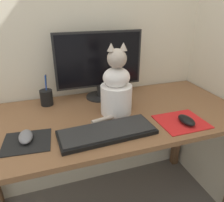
{
  "coord_description": "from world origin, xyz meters",
  "views": [
    {
      "loc": [
        -0.3,
        -0.97,
        1.27
      ],
      "look_at": [
        -0.0,
        -0.08,
        0.85
      ],
      "focal_mm": 35.0,
      "sensor_mm": 36.0,
      "label": 1
    }
  ],
  "objects": [
    {
      "name": "pen_cup",
      "position": [
        -0.29,
        0.23,
        0.78
      ],
      "size": [
        0.07,
        0.07,
        0.18
      ],
      "color": "black",
      "rests_on": "desk"
    },
    {
      "name": "mousepad_left",
      "position": [
        -0.4,
        -0.13,
        0.74
      ],
      "size": [
        0.21,
        0.19,
        0.0
      ],
      "rotation": [
        0.0,
        0.0,
        -0.1
      ],
      "color": "black",
      "rests_on": "desk"
    },
    {
      "name": "monitor",
      "position": [
        0.02,
        0.23,
        0.95
      ],
      "size": [
        0.51,
        0.17,
        0.39
      ],
      "color": "black",
      "rests_on": "desk"
    },
    {
      "name": "mousepad_right",
      "position": [
        0.32,
        -0.19,
        0.74
      ],
      "size": [
        0.23,
        0.2,
        0.0
      ],
      "rotation": [
        0.0,
        0.0,
        0.0
      ],
      "color": "red",
      "rests_on": "desk"
    },
    {
      "name": "computer_mouse_right",
      "position": [
        0.33,
        -0.21,
        0.75
      ],
      "size": [
        0.06,
        0.11,
        0.03
      ],
      "color": "black",
      "rests_on": "mousepad_right"
    },
    {
      "name": "wall_back",
      "position": [
        0.0,
        0.36,
        1.25
      ],
      "size": [
        7.0,
        0.04,
        2.5
      ],
      "color": "beige",
      "rests_on": "ground_plane"
    },
    {
      "name": "desk",
      "position": [
        0.0,
        0.0,
        0.64
      ],
      "size": [
        1.45,
        0.65,
        0.73
      ],
      "color": "brown",
      "rests_on": "ground_plane"
    },
    {
      "name": "computer_mouse_left",
      "position": [
        -0.4,
        -0.11,
        0.75
      ],
      "size": [
        0.06,
        0.11,
        0.03
      ],
      "color": "slate",
      "rests_on": "mousepad_left"
    },
    {
      "name": "cat",
      "position": [
        0.05,
        0.01,
        0.87
      ],
      "size": [
        0.24,
        0.19,
        0.37
      ],
      "rotation": [
        0.0,
        0.0,
        -0.13
      ],
      "color": "white",
      "rests_on": "desk"
    },
    {
      "name": "keyboard",
      "position": [
        -0.06,
        -0.18,
        0.75
      ],
      "size": [
        0.44,
        0.19,
        0.02
      ],
      "rotation": [
        0.0,
        0.0,
        0.05
      ],
      "color": "black",
      "rests_on": "desk"
    }
  ]
}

